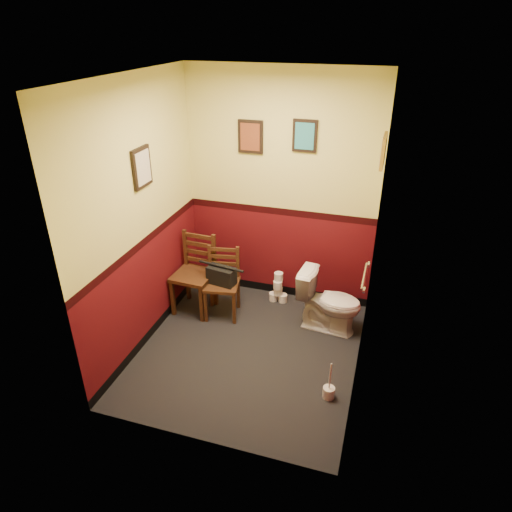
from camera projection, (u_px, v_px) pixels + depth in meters
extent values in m
cube|color=black|center=(249.00, 351.00, 4.78)|extent=(2.20, 2.40, 0.00)
cube|color=silver|center=(246.00, 76.00, 3.53)|extent=(2.20, 2.40, 0.00)
cube|color=#4E0B11|center=(281.00, 192.00, 5.17)|extent=(2.20, 0.00, 2.70)
cube|color=#4E0B11|center=(194.00, 304.00, 3.14)|extent=(2.20, 0.00, 2.70)
cube|color=#4E0B11|center=(141.00, 220.00, 4.44)|extent=(0.00, 2.40, 2.70)
cube|color=#4E0B11|center=(371.00, 250.00, 3.87)|extent=(0.00, 2.40, 2.70)
cylinder|color=silver|center=(364.00, 276.00, 4.28)|extent=(0.03, 0.50, 0.03)
cylinder|color=silver|center=(364.00, 290.00, 4.06)|extent=(0.02, 0.06, 0.06)
cylinder|color=silver|center=(369.00, 264.00, 4.48)|extent=(0.02, 0.06, 0.06)
cube|color=black|center=(251.00, 137.00, 4.97)|extent=(0.28, 0.03, 0.36)
cube|color=brown|center=(250.00, 137.00, 4.96)|extent=(0.22, 0.01, 0.30)
cube|color=black|center=(305.00, 136.00, 4.79)|extent=(0.26, 0.03, 0.34)
cube|color=teal|center=(304.00, 136.00, 4.78)|extent=(0.20, 0.01, 0.28)
cube|color=black|center=(142.00, 168.00, 4.29)|extent=(0.03, 0.30, 0.38)
cube|color=#C2B698|center=(143.00, 168.00, 4.29)|extent=(0.01, 0.24, 0.31)
cube|color=olive|center=(384.00, 151.00, 4.06)|extent=(0.03, 0.34, 0.28)
cube|color=#C2B698|center=(382.00, 151.00, 4.06)|extent=(0.01, 0.28, 0.22)
imported|color=white|center=(330.00, 302.00, 4.99)|extent=(0.73, 0.46, 0.68)
cylinder|color=silver|center=(329.00, 392.00, 4.18)|extent=(0.11, 0.11, 0.11)
cylinder|color=silver|center=(330.00, 377.00, 4.09)|extent=(0.01, 0.01, 0.31)
cube|color=#512E18|center=(193.00, 275.00, 5.25)|extent=(0.46, 0.46, 0.04)
cube|color=#512E18|center=(173.00, 298.00, 5.27)|extent=(0.04, 0.04, 0.47)
cube|color=#512E18|center=(188.00, 282.00, 5.57)|extent=(0.04, 0.04, 0.47)
cube|color=#512E18|center=(202.00, 304.00, 5.15)|extent=(0.04, 0.04, 0.47)
cube|color=#512E18|center=(216.00, 288.00, 5.46)|extent=(0.04, 0.04, 0.47)
cube|color=#512E18|center=(185.00, 248.00, 5.36)|extent=(0.04, 0.04, 0.47)
cube|color=#512E18|center=(214.00, 253.00, 5.25)|extent=(0.04, 0.04, 0.47)
cube|color=#512E18|center=(200.00, 260.00, 5.37)|extent=(0.35, 0.05, 0.05)
cube|color=#512E18|center=(200.00, 252.00, 5.32)|extent=(0.35, 0.05, 0.05)
cube|color=#512E18|center=(199.00, 245.00, 5.27)|extent=(0.35, 0.05, 0.05)
cube|color=#512E18|center=(199.00, 236.00, 5.22)|extent=(0.35, 0.05, 0.05)
cube|color=#512E18|center=(222.00, 284.00, 5.19)|extent=(0.44, 0.44, 0.04)
cube|color=#512E18|center=(206.00, 306.00, 5.16)|extent=(0.04, 0.04, 0.41)
cube|color=#512E18|center=(211.00, 291.00, 5.44)|extent=(0.04, 0.04, 0.41)
cube|color=#512E18|center=(234.00, 308.00, 5.13)|extent=(0.04, 0.04, 0.41)
cube|color=#512E18|center=(238.00, 293.00, 5.41)|extent=(0.04, 0.04, 0.41)
cube|color=#512E18|center=(210.00, 261.00, 5.26)|extent=(0.04, 0.04, 0.41)
cube|color=#512E18|center=(238.00, 263.00, 5.23)|extent=(0.04, 0.04, 0.41)
cube|color=#512E18|center=(224.00, 270.00, 5.30)|extent=(0.31, 0.08, 0.04)
cube|color=#512E18|center=(224.00, 264.00, 5.25)|extent=(0.31, 0.08, 0.04)
cube|color=#512E18|center=(224.00, 257.00, 5.21)|extent=(0.31, 0.08, 0.04)
cube|color=#512E18|center=(223.00, 250.00, 5.17)|extent=(0.31, 0.08, 0.04)
cube|color=black|center=(221.00, 276.00, 5.14)|extent=(0.34, 0.21, 0.20)
cylinder|color=black|center=(221.00, 266.00, 5.08)|extent=(0.28, 0.07, 0.03)
cylinder|color=silver|center=(273.00, 296.00, 5.63)|extent=(0.11, 0.11, 0.10)
cylinder|color=silver|center=(283.00, 298.00, 5.59)|extent=(0.11, 0.11, 0.10)
cylinder|color=silver|center=(278.00, 291.00, 5.56)|extent=(0.11, 0.11, 0.10)
cylinder|color=silver|center=(278.00, 285.00, 5.49)|extent=(0.11, 0.11, 0.10)
cylinder|color=silver|center=(279.00, 277.00, 5.47)|extent=(0.11, 0.11, 0.10)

